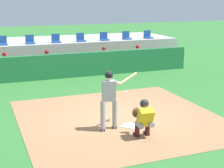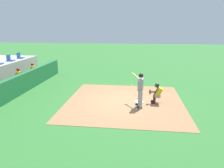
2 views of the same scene
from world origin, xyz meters
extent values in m
plane|color=#2D6B2D|center=(0.00, 0.00, 0.00)|extent=(80.00, 80.00, 0.00)
cube|color=#936B47|center=(0.00, 0.00, 0.01)|extent=(6.40, 6.40, 0.01)
cube|color=white|center=(0.00, -0.80, 0.02)|extent=(0.62, 0.62, 0.02)
cylinder|color=#99999E|center=(-0.90, -0.88, 0.46)|extent=(0.15, 0.15, 0.92)
cylinder|color=#99999E|center=(-0.50, -0.81, 0.46)|extent=(0.15, 0.15, 0.92)
cube|color=gray|center=(-0.70, -0.84, 1.22)|extent=(0.42, 0.30, 0.60)
sphere|color=beige|center=(-0.70, -0.84, 1.65)|extent=(0.21, 0.21, 0.21)
sphere|color=black|center=(-0.70, -0.84, 1.68)|extent=(0.24, 0.24, 0.24)
cylinder|color=beige|center=(-0.61, -0.79, 1.43)|extent=(0.57, 0.15, 0.18)
cylinder|color=beige|center=(-0.43, -0.87, 1.43)|extent=(0.27, 0.22, 0.17)
cylinder|color=tan|center=(0.02, -0.60, 1.48)|extent=(0.76, 0.49, 0.24)
cube|color=black|center=(-0.88, -0.83, 0.04)|extent=(0.22, 0.29, 0.09)
cube|color=black|center=(-0.47, -0.75, 0.04)|extent=(0.22, 0.29, 0.09)
cylinder|color=gray|center=(-0.15, -1.78, 0.42)|extent=(0.18, 0.33, 0.16)
cylinder|color=#4C1919|center=(-0.14, -1.63, 0.21)|extent=(0.14, 0.14, 0.42)
cube|color=black|center=(-0.14, -1.57, 0.04)|extent=(0.13, 0.25, 0.08)
cylinder|color=gray|center=(0.17, -1.80, 0.42)|extent=(0.18, 0.33, 0.16)
cylinder|color=#4C1919|center=(0.18, -1.65, 0.21)|extent=(0.14, 0.14, 0.42)
cube|color=black|center=(0.18, -1.59, 0.04)|extent=(0.13, 0.25, 0.08)
cube|color=gold|center=(0.01, -1.84, 0.64)|extent=(0.43, 0.46, 0.57)
cube|color=#2D2D33|center=(0.01, -1.72, 0.64)|extent=(0.40, 0.28, 0.45)
sphere|color=brown|center=(0.01, -1.76, 0.98)|extent=(0.21, 0.21, 0.21)
sphere|color=#232328|center=(0.01, -1.74, 1.00)|extent=(0.25, 0.25, 0.25)
cylinder|color=brown|center=(-0.02, -1.61, 0.64)|extent=(0.13, 0.46, 0.10)
ellipsoid|color=brown|center=(-0.04, -1.38, 0.64)|extent=(0.29, 0.14, 0.30)
sphere|color=white|center=(0.02, -0.42, 0.99)|extent=(0.07, 0.07, 0.07)
cube|color=#1E6638|center=(0.00, 6.50, 0.60)|extent=(13.00, 0.30, 1.20)
cube|color=olive|center=(0.00, 7.50, 0.23)|extent=(11.80, 0.44, 0.45)
cylinder|color=#939399|center=(-3.10, 7.25, 0.49)|extent=(0.15, 0.40, 0.15)
cylinder|color=#939399|center=(-3.10, 7.05, 0.23)|extent=(0.13, 0.13, 0.45)
cube|color=maroon|center=(-3.10, 7.00, 0.04)|extent=(0.11, 0.24, 0.08)
cylinder|color=#939399|center=(-2.84, 7.25, 0.49)|extent=(0.15, 0.40, 0.15)
cylinder|color=#939399|center=(-2.84, 7.05, 0.23)|extent=(0.13, 0.13, 0.45)
cube|color=maroon|center=(-2.84, 7.00, 0.04)|extent=(0.11, 0.24, 0.08)
cube|color=gold|center=(-2.97, 7.47, 0.76)|extent=(0.36, 0.22, 0.54)
sphere|color=tan|center=(-2.97, 7.47, 1.15)|extent=(0.20, 0.20, 0.20)
sphere|color=maroon|center=(-2.97, 7.47, 1.19)|extent=(0.22, 0.22, 0.22)
cylinder|color=tan|center=(-3.17, 7.33, 0.65)|extent=(0.09, 0.41, 0.22)
cylinder|color=tan|center=(-2.77, 7.33, 0.65)|extent=(0.09, 0.41, 0.22)
cylinder|color=#939399|center=(-1.05, 7.25, 0.49)|extent=(0.15, 0.40, 0.15)
cylinder|color=#939399|center=(-1.05, 7.05, 0.23)|extent=(0.13, 0.13, 0.45)
cube|color=maroon|center=(-1.05, 7.00, 0.04)|extent=(0.11, 0.24, 0.08)
cylinder|color=#939399|center=(-0.79, 7.25, 0.49)|extent=(0.15, 0.40, 0.15)
cylinder|color=#939399|center=(-0.79, 7.05, 0.23)|extent=(0.13, 0.13, 0.45)
cube|color=maroon|center=(-0.79, 7.00, 0.04)|extent=(0.11, 0.24, 0.08)
cube|color=gold|center=(-0.92, 7.47, 0.76)|extent=(0.36, 0.22, 0.54)
sphere|color=#996B4C|center=(-0.92, 7.47, 1.15)|extent=(0.20, 0.20, 0.20)
sphere|color=maroon|center=(-0.92, 7.47, 1.19)|extent=(0.22, 0.22, 0.22)
cylinder|color=#996B4C|center=(-1.12, 7.33, 0.65)|extent=(0.09, 0.41, 0.22)
cylinder|color=#996B4C|center=(-0.72, 7.33, 0.65)|extent=(0.09, 0.41, 0.22)
cylinder|color=#939399|center=(2.04, 7.25, 0.49)|extent=(0.15, 0.40, 0.15)
cylinder|color=#939399|center=(2.04, 7.05, 0.23)|extent=(0.13, 0.13, 0.45)
cube|color=maroon|center=(2.04, 7.00, 0.04)|extent=(0.11, 0.24, 0.08)
cylinder|color=#939399|center=(2.30, 7.25, 0.49)|extent=(0.15, 0.40, 0.15)
cylinder|color=#939399|center=(2.30, 7.05, 0.23)|extent=(0.13, 0.13, 0.45)
cube|color=maroon|center=(2.30, 7.00, 0.04)|extent=(0.11, 0.24, 0.08)
cube|color=gold|center=(2.17, 7.47, 0.76)|extent=(0.36, 0.22, 0.54)
sphere|color=beige|center=(2.17, 7.47, 1.15)|extent=(0.20, 0.20, 0.20)
sphere|color=maroon|center=(2.17, 7.47, 1.19)|extent=(0.22, 0.22, 0.22)
cylinder|color=beige|center=(1.97, 7.33, 0.65)|extent=(0.09, 0.41, 0.22)
cylinder|color=beige|center=(2.37, 7.33, 0.65)|extent=(0.09, 0.41, 0.22)
cylinder|color=#939399|center=(4.04, 7.25, 0.49)|extent=(0.15, 0.40, 0.15)
cylinder|color=#939399|center=(4.04, 7.05, 0.23)|extent=(0.13, 0.13, 0.45)
cube|color=maroon|center=(4.04, 7.00, 0.04)|extent=(0.11, 0.24, 0.08)
cylinder|color=#939399|center=(4.30, 7.25, 0.49)|extent=(0.15, 0.40, 0.15)
cylinder|color=#939399|center=(4.30, 7.05, 0.23)|extent=(0.13, 0.13, 0.45)
cube|color=maroon|center=(4.30, 7.00, 0.04)|extent=(0.11, 0.24, 0.08)
cube|color=gold|center=(4.17, 7.47, 0.76)|extent=(0.36, 0.22, 0.54)
sphere|color=beige|center=(4.17, 7.47, 1.15)|extent=(0.20, 0.20, 0.20)
sphere|color=maroon|center=(4.17, 7.47, 1.19)|extent=(0.22, 0.22, 0.22)
cylinder|color=beige|center=(3.97, 7.33, 0.65)|extent=(0.09, 0.41, 0.22)
cylinder|color=beige|center=(4.37, 7.33, 0.65)|extent=(0.09, 0.41, 0.22)
cube|color=#9E9E99|center=(0.00, 10.90, 0.70)|extent=(15.00, 4.40, 1.40)
cube|color=#1E478C|center=(-2.89, 9.30, 1.44)|extent=(0.46, 0.46, 0.08)
cube|color=#1E478C|center=(-2.89, 9.50, 1.68)|extent=(0.46, 0.06, 0.40)
cube|color=#1E478C|center=(-1.44, 9.30, 1.44)|extent=(0.46, 0.46, 0.08)
cube|color=#1E478C|center=(-1.44, 9.50, 1.68)|extent=(0.46, 0.06, 0.40)
cube|color=#1E478C|center=(0.00, 9.30, 1.44)|extent=(0.46, 0.46, 0.08)
cube|color=#1E478C|center=(0.00, 9.50, 1.68)|extent=(0.46, 0.06, 0.40)
cube|color=#1E478C|center=(1.44, 9.30, 1.44)|extent=(0.46, 0.46, 0.08)
cube|color=#1E478C|center=(1.44, 9.50, 1.68)|extent=(0.46, 0.06, 0.40)
cube|color=#1E478C|center=(2.89, 9.30, 1.44)|extent=(0.46, 0.46, 0.08)
cube|color=#1E478C|center=(2.89, 9.50, 1.68)|extent=(0.46, 0.06, 0.40)
cube|color=#1E478C|center=(4.33, 9.30, 1.44)|extent=(0.46, 0.46, 0.08)
cube|color=#1E478C|center=(4.33, 9.50, 1.68)|extent=(0.46, 0.06, 0.40)
cube|color=#1E478C|center=(5.78, 9.30, 1.44)|extent=(0.46, 0.46, 0.08)
cube|color=#1E478C|center=(5.78, 9.50, 1.68)|extent=(0.46, 0.06, 0.40)
camera|label=1|loc=(-4.17, -10.00, 3.86)|focal=55.77mm
camera|label=2|loc=(-10.81, -0.60, 4.06)|focal=33.00mm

